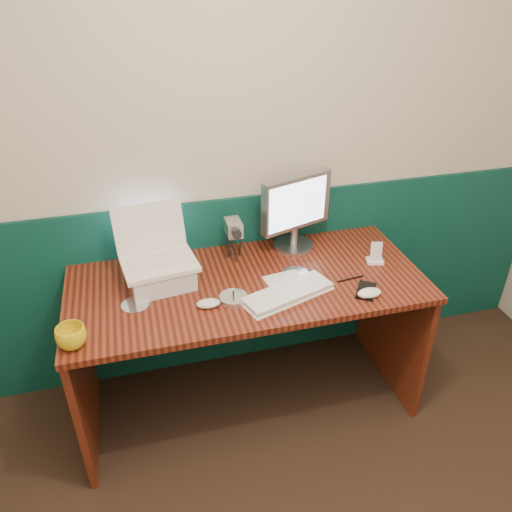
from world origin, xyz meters
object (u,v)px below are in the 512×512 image
object	(u,v)px
mug	(71,337)
camcorder	(234,240)
monitor	(295,213)
keyboard	(288,294)
desk	(248,345)
laptop	(156,240)

from	to	relation	value
mug	camcorder	size ratio (longest dim) A/B	0.58
monitor	mug	bearing A→B (deg)	-172.79
keyboard	camcorder	distance (m)	0.41
desk	laptop	size ratio (longest dim) A/B	5.08
mug	camcorder	xyz separation A→B (m)	(0.73, 0.47, 0.05)
desk	camcorder	xyz separation A→B (m)	(-0.01, 0.21, 0.47)
laptop	camcorder	world-z (taller)	laptop
desk	laptop	world-z (taller)	laptop
monitor	mug	xyz separation A→B (m)	(-1.04, -0.50, -0.14)
monitor	keyboard	distance (m)	0.47
keyboard	mug	bearing A→B (deg)	167.97
monitor	camcorder	bearing A→B (deg)	167.06
keyboard	desk	bearing A→B (deg)	113.29
mug	laptop	bearing A→B (deg)	42.92
keyboard	camcorder	bearing A→B (deg)	94.06
desk	mug	distance (m)	0.89
desk	keyboard	distance (m)	0.44
desk	monitor	distance (m)	0.68
mug	monitor	bearing A→B (deg)	25.63
monitor	camcorder	distance (m)	0.33
monitor	keyboard	bearing A→B (deg)	-130.22
keyboard	mug	xyz separation A→B (m)	(-0.88, -0.10, 0.03)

